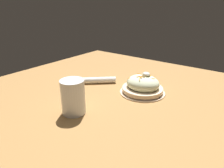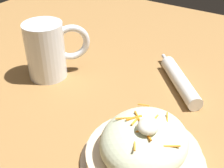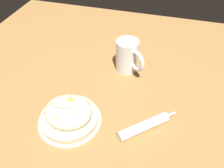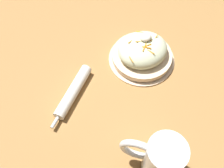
% 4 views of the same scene
% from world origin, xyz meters
% --- Properties ---
extents(ground_plane, '(1.43, 1.43, 0.00)m').
position_xyz_m(ground_plane, '(0.00, 0.00, 0.00)').
color(ground_plane, '#9E703D').
extents(salad_plate, '(0.22, 0.22, 0.10)m').
position_xyz_m(salad_plate, '(0.06, 0.15, 0.04)').
color(salad_plate, beige).
rests_on(salad_plate, ground_plane).
extents(beer_mug, '(0.13, 0.12, 0.14)m').
position_xyz_m(beer_mug, '(-0.07, -0.17, 0.07)').
color(beer_mug, white).
rests_on(beer_mug, ground_plane).
extents(napkin_roll, '(0.18, 0.16, 0.03)m').
position_xyz_m(napkin_roll, '(-0.19, 0.12, 0.02)').
color(napkin_roll, white).
rests_on(napkin_roll, ground_plane).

